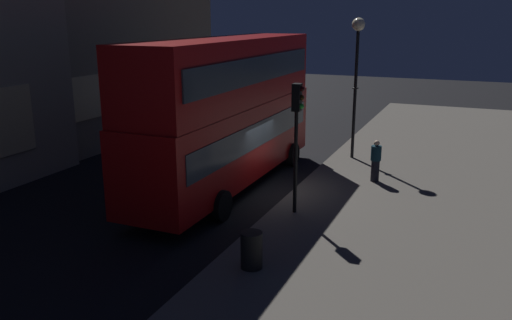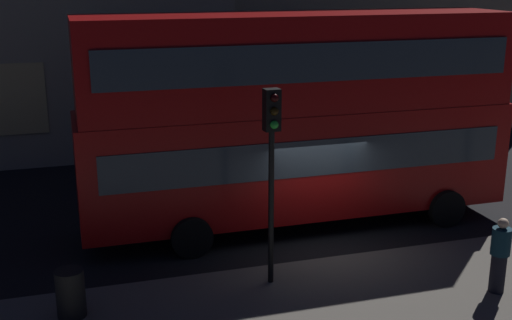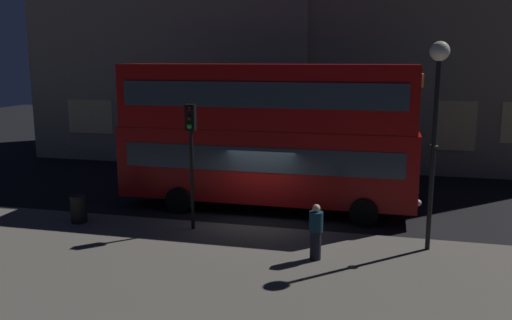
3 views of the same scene
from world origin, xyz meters
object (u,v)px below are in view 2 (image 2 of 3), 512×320
Objects in this scene: double_decker_bus at (297,112)px; litter_bin at (71,293)px; traffic_light_near_kerb at (272,147)px; pedestrian at (500,255)px.

double_decker_bus is 7.28m from litter_bin.
traffic_light_near_kerb is at bearing 3.53° from litter_bin.
pedestrian is at bearing -24.50° from traffic_light_near_kerb.
double_decker_bus is at bearing 30.95° from litter_bin.
traffic_light_near_kerb is (-1.75, -3.27, 0.05)m from double_decker_bus.
traffic_light_near_kerb reaches higher than litter_bin.
double_decker_bus is 6.95× the size of pedestrian.
pedestrian is 8.62m from litter_bin.
traffic_light_near_kerb is at bearing -46.01° from pedestrian.
double_decker_bus is 11.82× the size of litter_bin.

